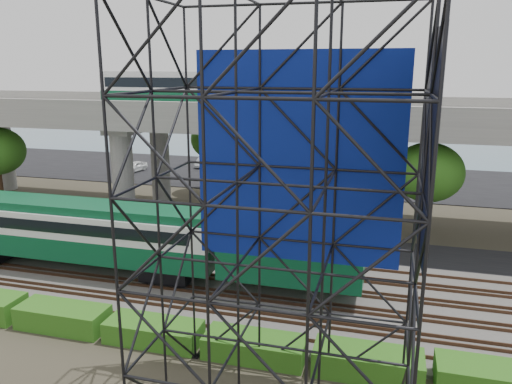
% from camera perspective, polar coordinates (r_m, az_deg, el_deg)
% --- Properties ---
extents(ground, '(140.00, 140.00, 0.00)m').
position_cam_1_polar(ground, '(29.22, -9.51, -12.03)').
color(ground, '#474233').
rests_on(ground, ground).
extents(ballast_bed, '(90.00, 12.00, 0.20)m').
position_cam_1_polar(ballast_bed, '(30.82, -7.95, -10.32)').
color(ballast_bed, slate).
rests_on(ballast_bed, ground).
extents(service_road, '(90.00, 5.00, 0.08)m').
position_cam_1_polar(service_road, '(38.21, -2.95, -5.36)').
color(service_road, black).
rests_on(service_road, ground).
extents(parking_lot, '(90.00, 18.00, 0.08)m').
position_cam_1_polar(parking_lot, '(60.16, 4.03, 1.90)').
color(parking_lot, black).
rests_on(parking_lot, ground).
extents(harbor_water, '(140.00, 40.00, 0.03)m').
position_cam_1_polar(harbor_water, '(81.49, 7.08, 5.05)').
color(harbor_water, slate).
rests_on(harbor_water, ground).
extents(rail_tracks, '(90.00, 9.52, 0.16)m').
position_cam_1_polar(rail_tracks, '(30.75, -7.97, -10.01)').
color(rail_tracks, '#472D1E').
rests_on(rail_tracks, ballast_bed).
extents(commuter_train, '(29.30, 3.06, 4.30)m').
position_cam_1_polar(commuter_train, '(32.27, -17.14, -4.39)').
color(commuter_train, black).
rests_on(commuter_train, rail_tracks).
extents(overpass, '(80.00, 12.00, 12.40)m').
position_cam_1_polar(overpass, '(41.67, -1.39, 7.85)').
color(overpass, '#9E9B93').
rests_on(overpass, ground).
extents(scaffold_tower, '(9.36, 6.36, 15.00)m').
position_cam_1_polar(scaffold_tower, '(16.93, 2.77, -4.21)').
color(scaffold_tower, black).
rests_on(scaffold_tower, ground).
extents(hedge_strip, '(34.60, 1.80, 1.20)m').
position_cam_1_polar(hedge_strip, '(25.15, -11.61, -15.28)').
color(hedge_strip, '#2D5F15').
rests_on(hedge_strip, ground).
extents(trees, '(40.94, 16.94, 7.69)m').
position_cam_1_polar(trees, '(43.55, -6.58, 4.53)').
color(trees, '#382314').
rests_on(trees, ground).
extents(suv, '(5.97, 3.25, 1.59)m').
position_cam_1_polar(suv, '(39.73, -10.21, -3.53)').
color(suv, black).
rests_on(suv, service_road).
extents(parked_cars, '(39.05, 9.61, 1.29)m').
position_cam_1_polar(parked_cars, '(59.45, 4.18, 2.38)').
color(parked_cars, white).
rests_on(parked_cars, parking_lot).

